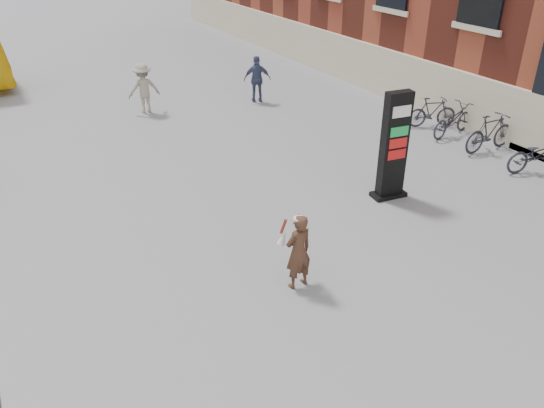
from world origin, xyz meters
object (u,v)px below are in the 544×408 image
woman (298,251)px  bike_5 (490,133)px  pedestrian_b (144,88)px  info_pylon (394,146)px  bike_7 (432,112)px  pedestrian_c (257,79)px  bike_4 (538,154)px  bike_6 (452,120)px

woman → bike_5: size_ratio=0.81×
pedestrian_b → bike_5: 11.50m
info_pylon → bike_7: info_pylon is taller
bike_5 → bike_7: bearing=0.6°
pedestrian_c → bike_5: 8.46m
pedestrian_c → bike_5: pedestrian_c is taller
bike_4 → woman: bearing=112.2°
bike_5 → woman: bearing=109.6°
bike_4 → bike_7: bike_7 is taller
woman → pedestrian_b: size_ratio=0.88×
info_pylon → bike_6: info_pylon is taller
bike_6 → bike_5: bearing=169.2°
bike_4 → bike_7: bearing=14.0°
info_pylon → bike_7: bearing=42.7°
woman → pedestrian_b: 11.28m
woman → bike_6: (8.40, 4.35, -0.28)m
pedestrian_c → bike_7: (3.80, -5.18, -0.36)m
info_pylon → pedestrian_b: 9.86m
info_pylon → bike_5: size_ratio=1.42×
pedestrian_c → bike_6: (3.80, -6.08, -0.35)m
bike_5 → bike_4: bearing=-179.4°
pedestrian_b → bike_6: pedestrian_b is taller
bike_6 → woman: bearing=106.6°
bike_5 → info_pylon: bearing=101.6°
pedestrian_b → bike_6: (7.86, -6.92, -0.37)m
bike_7 → woman: bearing=142.6°
pedestrian_c → bike_4: 9.97m
bike_6 → pedestrian_b: bearing=37.8°
bike_4 → bike_5: bearing=14.0°
bike_4 → bike_6: bike_6 is taller
info_pylon → pedestrian_b: size_ratio=1.55×
bike_4 → info_pylon: bearing=94.1°
info_pylon → pedestrian_b: (-3.35, 9.26, -0.47)m
bike_4 → bike_6: bearing=14.0°
woman → bike_6: woman is taller
bike_7 → info_pylon: bearing=146.3°
woman → bike_5: (8.40, 2.88, -0.21)m
pedestrian_b → bike_6: bearing=141.3°
woman → pedestrian_c: 11.40m
pedestrian_c → bike_5: (3.80, -7.55, -0.29)m
pedestrian_b → bike_5: (7.86, -8.39, -0.30)m
bike_6 → bike_7: size_ratio=1.15×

